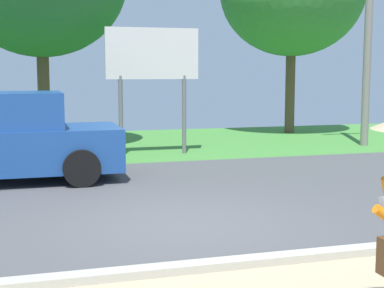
# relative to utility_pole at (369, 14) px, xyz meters

# --- Properties ---
(ground_plane) EXTENTS (40.00, 22.00, 0.20)m
(ground_plane) POSITION_rel_utility_pole_xyz_m (-7.85, -4.54, -4.10)
(ground_plane) COLOR #4C4C4F
(utility_pole) EXTENTS (1.80, 0.24, 7.75)m
(utility_pole) POSITION_rel_utility_pole_xyz_m (0.00, 0.00, 0.00)
(utility_pole) COLOR gray
(utility_pole) RESTS_ON ground_plane
(roadside_billboard) EXTENTS (2.60, 0.12, 3.50)m
(roadside_billboard) POSITION_rel_utility_pole_xyz_m (-6.79, -0.08, -1.51)
(roadside_billboard) COLOR slate
(roadside_billboard) RESTS_ON ground_plane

